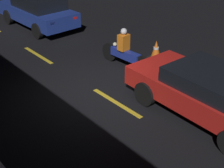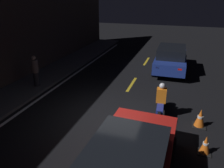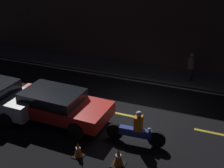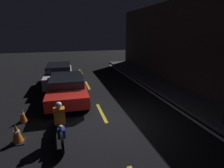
# 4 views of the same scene
# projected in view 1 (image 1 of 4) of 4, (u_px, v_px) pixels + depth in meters

# --- Properties ---
(ground_plane) EXTENTS (56.00, 56.00, 0.00)m
(ground_plane) POSITION_uv_depth(u_px,v_px,m) (95.00, 90.00, 9.61)
(ground_plane) COLOR black
(lane_dash_c) EXTENTS (2.00, 0.14, 0.01)m
(lane_dash_c) POSITION_uv_depth(u_px,v_px,m) (116.00, 103.00, 8.95)
(lane_dash_c) COLOR gold
(lane_dash_c) RESTS_ON ground
(lane_dash_d) EXTENTS (2.00, 0.14, 0.01)m
(lane_dash_d) POSITION_uv_depth(u_px,v_px,m) (38.00, 55.00, 11.92)
(lane_dash_d) COLOR gold
(lane_dash_d) RESTS_ON ground
(taxi_red) EXTENTS (4.51, 2.16, 1.31)m
(taxi_red) POSITION_uv_depth(u_px,v_px,m) (210.00, 92.00, 8.05)
(taxi_red) COLOR red
(taxi_red) RESTS_ON ground
(sedan_blue) EXTENTS (4.46, 1.95, 1.52)m
(sedan_blue) POSITION_uv_depth(u_px,v_px,m) (38.00, 10.00, 14.46)
(sedan_blue) COLOR navy
(sedan_blue) RESTS_ON ground
(motorcycle) EXTENTS (2.29, 0.37, 1.40)m
(motorcycle) POSITION_uv_depth(u_px,v_px,m) (125.00, 52.00, 10.73)
(motorcycle) COLOR black
(motorcycle) RESTS_ON ground
(traffic_cone_near) EXTENTS (0.39, 0.39, 0.60)m
(traffic_cone_near) POSITION_uv_depth(u_px,v_px,m) (190.00, 62.00, 10.67)
(traffic_cone_near) COLOR black
(traffic_cone_near) RESTS_ON ground
(traffic_cone_mid) EXTENTS (0.47, 0.47, 0.67)m
(traffic_cone_mid) POSITION_uv_depth(u_px,v_px,m) (156.00, 49.00, 11.57)
(traffic_cone_mid) COLOR black
(traffic_cone_mid) RESTS_ON ground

